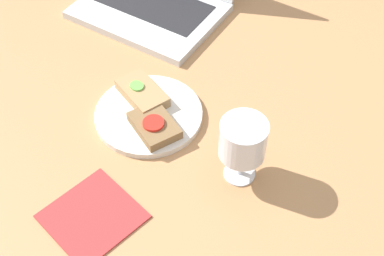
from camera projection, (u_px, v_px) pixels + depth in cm
name	position (u px, v px, depth cm)	size (l,w,h in cm)	color
wooden_table	(191.00, 137.00, 111.73)	(140.00, 140.00, 3.00)	#B27F51
plate	(149.00, 115.00, 112.97)	(22.81, 22.81, 1.41)	silver
sandwich_with_cucumber	(142.00, 93.00, 114.50)	(13.49, 10.79, 2.77)	#A88456
sandwich_with_tomato	(154.00, 125.00, 108.57)	(12.67, 11.31, 2.71)	brown
wine_glass	(243.00, 142.00, 96.35)	(8.79, 8.79, 14.19)	white
napkin	(93.00, 216.00, 97.19)	(15.13, 15.47, 0.40)	#B23333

